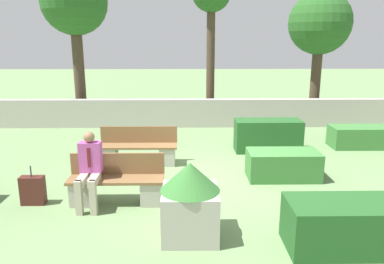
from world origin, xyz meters
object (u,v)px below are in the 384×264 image
(bench_front, at_px, (117,185))
(tree_leftmost, at_px, (74,5))
(planter_corner_left, at_px, (190,199))
(tree_center_left, at_px, (211,1))
(suitcase, at_px, (33,190))
(bench_left_side, at_px, (138,150))
(tree_center_right, at_px, (320,25))
(person_seated_man, at_px, (89,167))

(bench_front, distance_m, tree_leftmost, 8.11)
(planter_corner_left, height_order, tree_center_left, tree_center_left)
(planter_corner_left, bearing_deg, suitcase, 157.25)
(bench_left_side, distance_m, tree_leftmost, 6.46)
(planter_corner_left, bearing_deg, bench_left_side, 109.41)
(tree_center_right, bearing_deg, bench_left_side, -139.36)
(tree_leftmost, height_order, tree_center_left, tree_leftmost)
(person_seated_man, height_order, tree_center_right, tree_center_right)
(bench_front, distance_m, tree_center_left, 8.17)
(tree_center_right, bearing_deg, bench_front, -129.74)
(person_seated_man, xyz_separation_m, tree_leftmost, (-2.02, 6.94, 3.26))
(bench_left_side, xyz_separation_m, tree_center_right, (5.80, 4.98, 3.03))
(person_seated_man, xyz_separation_m, suitcase, (-1.07, 0.10, -0.48))
(bench_front, height_order, person_seated_man, person_seated_man)
(tree_leftmost, bearing_deg, bench_left_side, -60.99)
(planter_corner_left, height_order, suitcase, planter_corner_left)
(person_seated_man, bearing_deg, suitcase, 174.64)
(suitcase, distance_m, tree_center_left, 8.74)
(bench_left_side, height_order, tree_center_right, tree_center_right)
(planter_corner_left, xyz_separation_m, suitcase, (-2.81, 1.18, -0.34))
(planter_corner_left, bearing_deg, person_seated_man, 148.27)
(tree_center_left, bearing_deg, planter_corner_left, -95.62)
(suitcase, xyz_separation_m, tree_leftmost, (-0.96, 6.84, 3.74))
(bench_front, bearing_deg, suitcase, -178.42)
(tree_leftmost, bearing_deg, person_seated_man, -73.76)
(suitcase, xyz_separation_m, tree_center_right, (7.42, 7.17, 3.11))
(person_seated_man, distance_m, tree_center_left, 8.24)
(person_seated_man, bearing_deg, tree_center_left, 70.18)
(bench_left_side, distance_m, tree_center_left, 6.41)
(bench_left_side, bearing_deg, suitcase, -117.33)
(person_seated_man, xyz_separation_m, planter_corner_left, (1.74, -1.08, -0.14))
(tree_center_left, bearing_deg, bench_front, -107.01)
(tree_center_left, relative_size, tree_center_right, 1.13)
(suitcase, bearing_deg, tree_center_left, 62.58)
(suitcase, distance_m, tree_center_right, 10.78)
(bench_front, distance_m, suitcase, 1.50)
(suitcase, bearing_deg, tree_leftmost, 97.97)
(tree_center_left, bearing_deg, tree_leftmost, -178.55)
(tree_leftmost, xyz_separation_m, tree_center_right, (8.38, 0.33, -0.63))
(person_seated_man, height_order, suitcase, person_seated_man)
(bench_left_side, relative_size, tree_center_right, 0.40)
(bench_left_side, bearing_deg, planter_corner_left, -61.43)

